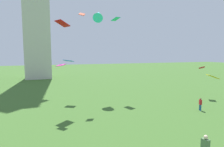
# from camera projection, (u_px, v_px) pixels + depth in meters

# --- Properties ---
(person_2) EXTENTS (0.38, 0.46, 1.55)m
(person_2) POSITION_uv_depth(u_px,v_px,m) (200.00, 103.00, 22.57)
(person_2) COLOR #235693
(person_2) RESTS_ON ground_plane
(person_3) EXTENTS (0.37, 0.56, 1.83)m
(person_3) POSITION_uv_depth(u_px,v_px,m) (205.00, 147.00, 11.72)
(person_3) COLOR silver
(person_3) RESTS_ON ground_plane
(kite_flying_0) EXTENTS (1.06, 1.13, 0.62)m
(kite_flying_0) POSITION_uv_depth(u_px,v_px,m) (82.00, 14.00, 24.52)
(kite_flying_0) COLOR red
(kite_flying_1) EXTENTS (2.46, 3.09, 2.53)m
(kite_flying_1) POSITION_uv_depth(u_px,v_px,m) (98.00, 15.00, 29.20)
(kite_flying_1) COLOR #32E7E4
(kite_flying_3) EXTENTS (1.62, 1.52, 0.35)m
(kite_flying_3) POSITION_uv_depth(u_px,v_px,m) (69.00, 61.00, 26.75)
(kite_flying_3) COLOR #3A8CEB
(kite_flying_4) EXTENTS (1.48, 1.43, 0.55)m
(kite_flying_4) POSITION_uv_depth(u_px,v_px,m) (202.00, 68.00, 29.31)
(kite_flying_4) COLOR red
(kite_flying_5) EXTENTS (1.27, 1.52, 0.51)m
(kite_flying_5) POSITION_uv_depth(u_px,v_px,m) (116.00, 19.00, 28.88)
(kite_flying_5) COLOR #1CCAAF
(kite_flying_6) EXTENTS (1.91, 1.78, 0.71)m
(kite_flying_6) POSITION_uv_depth(u_px,v_px,m) (62.00, 23.00, 22.80)
(kite_flying_6) COLOR red
(kite_flying_7) EXTENTS (1.22, 1.08, 0.44)m
(kite_flying_7) POSITION_uv_depth(u_px,v_px,m) (213.00, 77.00, 18.16)
(kite_flying_7) COLOR gold
(kite_flying_10) EXTENTS (1.08, 1.10, 0.30)m
(kite_flying_10) POSITION_uv_depth(u_px,v_px,m) (61.00, 65.00, 19.55)
(kite_flying_10) COLOR #E02EA0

